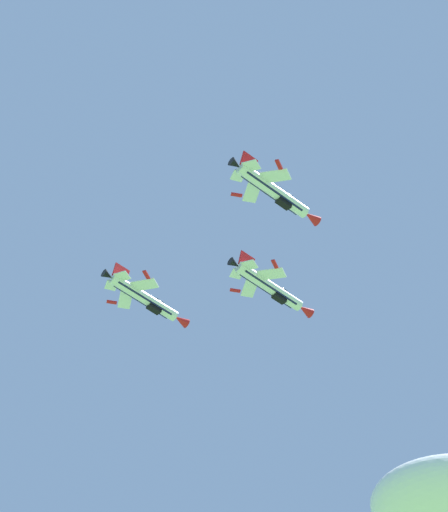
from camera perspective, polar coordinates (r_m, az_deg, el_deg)
fighter_jet_lead at (r=164.33m, az=2.44°, el=-1.64°), size 14.19×11.31×4.61m
fighter_jet_left_wing at (r=168.32m, az=-4.11°, el=-2.21°), size 14.19×11.36×4.43m
fighter_jet_right_wing at (r=152.78m, az=2.64°, el=3.37°), size 14.19×11.25×4.78m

